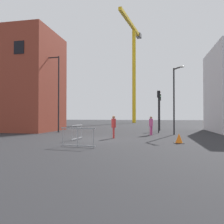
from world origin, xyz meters
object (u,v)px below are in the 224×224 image
Objects in this scene: traffic_light_verge at (160,107)px; pedestrian_walking at (151,124)px; construction_crane at (134,59)px; pedestrian_waiting at (114,125)px; streetlamp_short at (175,95)px; traffic_light_island at (159,105)px; streetlamp_tall at (56,87)px; traffic_cone_orange at (179,139)px.

traffic_light_verge is 2.51× the size of pedestrian_walking.
construction_crane reaches higher than pedestrian_waiting.
streetlamp_short is 2.57m from traffic_light_island.
streetlamp_tall is at bearing 176.29° from streetlamp_short.
streetlamp_short is at bearing -78.21° from construction_crane.
streetlamp_tall is 10.64m from pedestrian_walking.
traffic_light_island is 2.45× the size of pedestrian_waiting.
streetlamp_tall reaches higher than streetlamp_short.
traffic_light_island is at bearing 6.42° from streetlamp_tall.
streetlamp_tall is 4.75× the size of pedestrian_walking.
streetlamp_tall reaches higher than traffic_light_verge.
traffic_cone_orange is at bearing -92.68° from streetlamp_short.
pedestrian_walking is at bearing -81.90° from construction_crane.
pedestrian_walking is at bearing 50.36° from pedestrian_waiting.
streetlamp_tall is at bearing -98.22° from construction_crane.
streetlamp_short is 5.74m from traffic_light_verge.
pedestrian_waiting is at bearing -119.62° from traffic_light_island.
pedestrian_waiting reaches higher than pedestrian_walking.
streetlamp_tall is (-4.84, -33.50, -11.24)m from construction_crane.
traffic_cone_orange is at bearing -71.85° from pedestrian_walking.
construction_crane is 35.33m from traffic_light_island.
traffic_light_verge reaches higher than pedestrian_waiting.
traffic_light_island is 2.54× the size of pedestrian_walking.
traffic_cone_orange is at bearing -31.82° from streetlamp_tall.
construction_crane is 5.75× the size of traffic_light_verge.
streetlamp_short is 3.52× the size of pedestrian_waiting.
streetlamp_tall is 11.85m from traffic_light_verge.
pedestrian_walking is at bearing 108.15° from traffic_cone_orange.
pedestrian_waiting is (-3.63, -9.68, -1.80)m from traffic_light_verge.
traffic_cone_orange is at bearing -26.62° from pedestrian_waiting.
pedestrian_walking is 4.34m from pedestrian_waiting.
pedestrian_waiting is at bearing -129.64° from pedestrian_walking.
traffic_cone_orange is at bearing -80.46° from construction_crane.
traffic_light_island is 8.89m from traffic_cone_orange.
construction_crane is 32.15m from traffic_light_verge.
construction_crane is 41.30m from pedestrian_waiting.
pedestrian_waiting is 2.78× the size of traffic_cone_orange.
pedestrian_walking is at bearing -159.39° from streetlamp_short.
construction_crane reaches higher than traffic_light_island.
pedestrian_walking is 2.69× the size of traffic_cone_orange.
streetlamp_short is at bearing -3.71° from streetlamp_tall.
streetlamp_short is at bearing 20.61° from pedestrian_walking.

